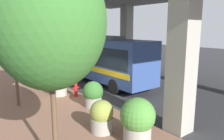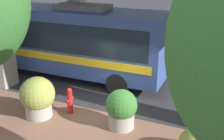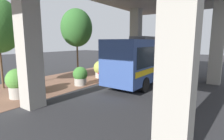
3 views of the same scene
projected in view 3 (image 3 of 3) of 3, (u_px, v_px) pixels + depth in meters
ground_plane at (96, 84)px, 13.68m from camera, size 80.00×80.00×0.00m
sidewalk_strip at (70, 79)px, 15.38m from camera, size 6.00×40.00×0.02m
bus at (149, 57)px, 14.51m from camera, size 2.63×10.06×3.68m
fire_hydrant at (100, 74)px, 14.89m from camera, size 0.43×0.21×1.06m
planter_front at (80, 76)px, 13.20m from camera, size 1.10×1.10×1.42m
planter_middle at (37, 81)px, 11.81m from camera, size 0.97×0.97×1.37m
planter_back at (101, 69)px, 16.00m from camera, size 1.30×1.30×1.58m
planter_extra at (18, 83)px, 10.24m from camera, size 1.31×1.31×1.75m
street_tree_far at (77, 28)px, 16.59m from camera, size 2.98×2.98×6.37m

